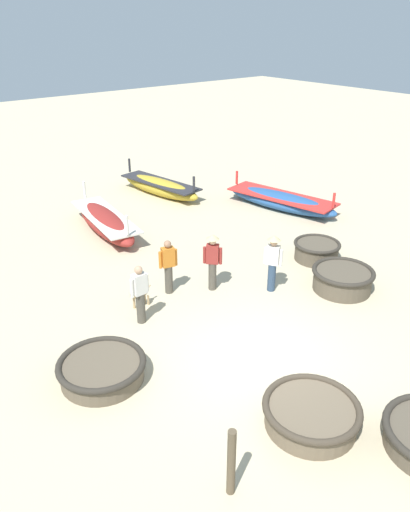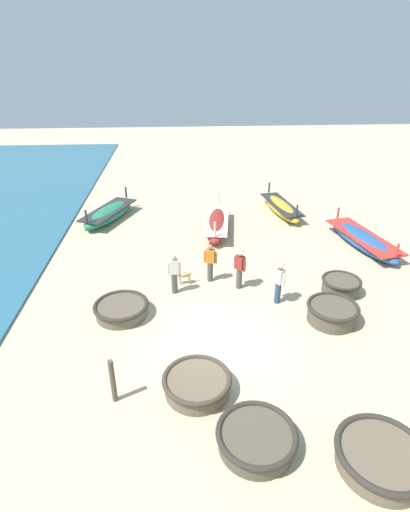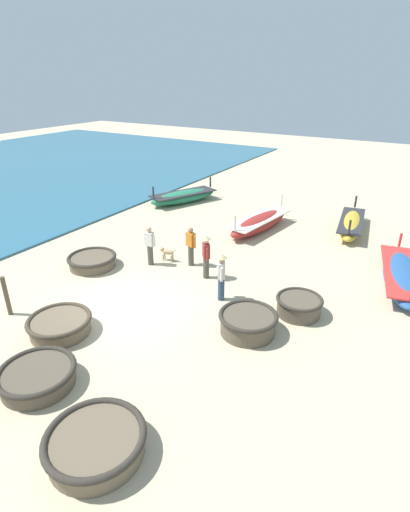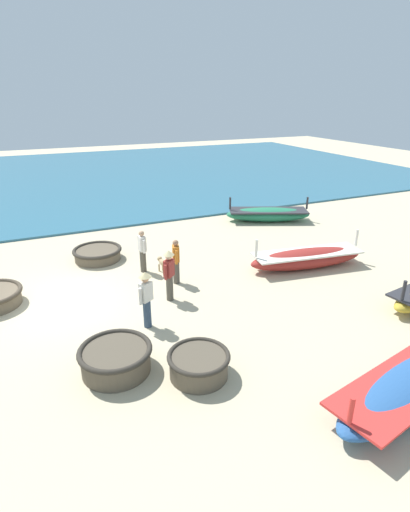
% 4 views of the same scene
% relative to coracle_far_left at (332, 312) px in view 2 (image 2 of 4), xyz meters
% --- Properties ---
extents(ground_plane, '(80.00, 80.00, 0.00)m').
position_rel_coracle_far_left_xyz_m(ground_plane, '(-4.06, -0.82, -0.34)').
color(ground_plane, '#C6B793').
extents(coracle_far_left, '(1.72, 1.72, 0.63)m').
position_rel_coracle_far_left_xyz_m(coracle_far_left, '(0.00, 0.00, 0.00)').
color(coracle_far_left, brown).
rests_on(coracle_far_left, ground).
extents(coracle_weathered, '(1.87, 1.87, 0.49)m').
position_rel_coracle_far_left_xyz_m(coracle_weathered, '(-3.41, -4.58, -0.07)').
color(coracle_weathered, brown).
rests_on(coracle_weathered, ground).
extents(coracle_beside_post, '(1.85, 1.85, 0.50)m').
position_rel_coracle_far_left_xyz_m(coracle_beside_post, '(-4.67, -2.82, -0.07)').
color(coracle_beside_post, brown).
rests_on(coracle_beside_post, ground).
extents(coracle_far_right, '(1.88, 1.88, 0.48)m').
position_rel_coracle_far_left_xyz_m(coracle_far_right, '(-7.06, 0.81, -0.08)').
color(coracle_far_right, brown).
rests_on(coracle_far_right, ground).
extents(coracle_upturned, '(2.04, 2.04, 0.53)m').
position_rel_coracle_far_left_xyz_m(coracle_upturned, '(-0.80, -5.26, -0.05)').
color(coracle_upturned, brown).
rests_on(coracle_upturned, ground).
extents(coracle_nearest, '(1.46, 1.46, 0.59)m').
position_rel_coracle_far_left_xyz_m(coracle_nearest, '(0.95, 1.70, -0.03)').
color(coracle_nearest, brown).
rests_on(coracle_nearest, ground).
extents(long_boat_green_hull, '(2.18, 4.94, 1.11)m').
position_rel_coracle_far_left_xyz_m(long_boat_green_hull, '(3.45, 5.55, -0.02)').
color(long_boat_green_hull, '#285693').
rests_on(long_boat_green_hull, ground).
extents(long_boat_white_hull, '(1.70, 4.57, 1.30)m').
position_rel_coracle_far_left_xyz_m(long_boat_white_hull, '(-3.12, 7.82, 0.03)').
color(long_boat_white_hull, maroon).
rests_on(long_boat_white_hull, ground).
extents(long_boat_red_hull, '(2.82, 4.38, 1.24)m').
position_rel_coracle_far_left_xyz_m(long_boat_red_hull, '(-8.74, 9.69, 0.01)').
color(long_boat_red_hull, '#237551').
rests_on(long_boat_red_hull, ground).
extents(long_boat_blue_hull, '(1.63, 4.40, 1.20)m').
position_rel_coracle_far_left_xyz_m(long_boat_blue_hull, '(0.68, 9.95, 0.01)').
color(long_boat_blue_hull, gold).
rests_on(long_boat_blue_hull, ground).
extents(fisherman_with_hat, '(0.51, 0.30, 1.57)m').
position_rel_coracle_far_left_xyz_m(fisherman_with_hat, '(-3.85, 2.92, 0.49)').
color(fisherman_with_hat, '#4C473D').
rests_on(fisherman_with_hat, ground).
extents(fisherman_standing_left, '(0.37, 0.46, 1.67)m').
position_rel_coracle_far_left_xyz_m(fisherman_standing_left, '(-1.56, 1.22, 0.61)').
color(fisherman_standing_left, '#2D425B').
rests_on(fisherman_standing_left, ground).
extents(fisherman_crouching, '(0.39, 0.41, 1.67)m').
position_rel_coracle_far_left_xyz_m(fisherman_crouching, '(-2.79, 2.31, 0.61)').
color(fisherman_crouching, '#4C473D').
rests_on(fisherman_crouching, ground).
extents(fisherman_by_coracle, '(0.53, 0.23, 1.57)m').
position_rel_coracle_far_left_xyz_m(fisherman_by_coracle, '(-5.24, 2.15, 0.49)').
color(fisherman_by_coracle, '#4C473D').
rests_on(fisherman_by_coracle, ground).
extents(dog, '(0.68, 0.27, 0.55)m').
position_rel_coracle_far_left_xyz_m(dog, '(-4.89, 2.76, 0.03)').
color(dog, tan).
rests_on(dog, ground).
extents(mooring_post_inland, '(0.14, 0.14, 1.31)m').
position_rel_coracle_far_left_xyz_m(mooring_post_inland, '(-6.80, -2.97, 0.31)').
color(mooring_post_inland, brown).
rests_on(mooring_post_inland, ground).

